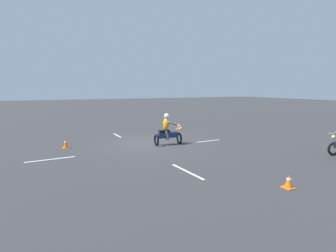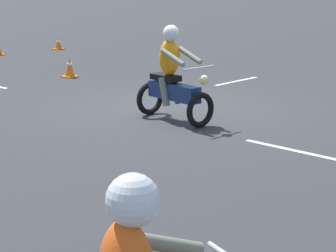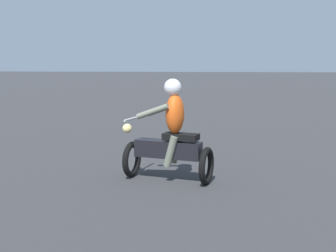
% 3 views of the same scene
% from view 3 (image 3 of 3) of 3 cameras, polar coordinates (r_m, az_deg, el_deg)
% --- Properties ---
extents(motorcycle_rider_background, '(1.01, 1.56, 1.66)m').
position_cam_3_polar(motorcycle_rider_background, '(7.51, 0.25, -1.33)').
color(motorcycle_rider_background, black).
rests_on(motorcycle_rider_background, ground).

